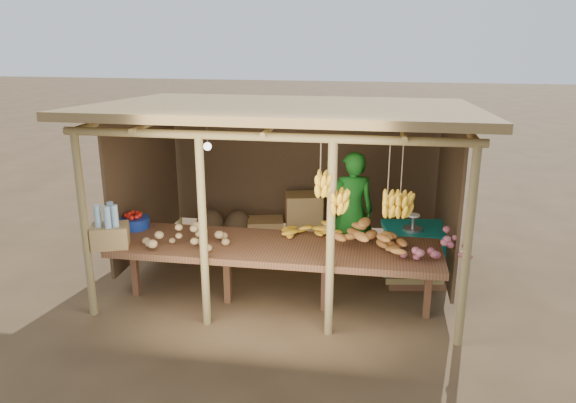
# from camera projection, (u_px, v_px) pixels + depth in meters

# --- Properties ---
(ground) EXTENTS (60.00, 60.00, 0.00)m
(ground) POSITION_uv_depth(u_px,v_px,m) (288.00, 274.00, 7.78)
(ground) COLOR brown
(ground) RESTS_ON ground
(stall_structure) EXTENTS (4.70, 3.50, 2.43)m
(stall_structure) POSITION_uv_depth(u_px,v_px,m) (295.00, 136.00, 7.26)
(stall_structure) COLOR #937F4C
(stall_structure) RESTS_ON ground
(counter) EXTENTS (3.90, 1.05, 0.80)m
(counter) POSITION_uv_depth(u_px,v_px,m) (275.00, 250.00, 6.67)
(counter) COLOR brown
(counter) RESTS_ON ground
(potato_heap) EXTENTS (1.09, 0.90, 0.36)m
(potato_heap) POSITION_uv_depth(u_px,v_px,m) (184.00, 232.00, 6.55)
(potato_heap) COLOR tan
(potato_heap) RESTS_ON counter
(sweet_potato_heap) EXTENTS (1.11, 0.69, 0.36)m
(sweet_potato_heap) POSITION_uv_depth(u_px,v_px,m) (367.00, 236.00, 6.43)
(sweet_potato_heap) COLOR #BD7530
(sweet_potato_heap) RESTS_ON counter
(onion_heap) EXTENTS (1.01, 0.78, 0.36)m
(onion_heap) POSITION_uv_depth(u_px,v_px,m) (442.00, 243.00, 6.21)
(onion_heap) COLOR #AA5260
(onion_heap) RESTS_ON counter
(banana_pile) EXTENTS (0.63, 0.42, 0.35)m
(banana_pile) POSITION_uv_depth(u_px,v_px,m) (311.00, 221.00, 6.94)
(banana_pile) COLOR yellow
(banana_pile) RESTS_ON counter
(tomato_basin) EXTENTS (0.38, 0.38, 0.20)m
(tomato_basin) POSITION_uv_depth(u_px,v_px,m) (134.00, 222.00, 7.21)
(tomato_basin) COLOR navy
(tomato_basin) RESTS_ON counter
(bottle_box) EXTENTS (0.50, 0.45, 0.53)m
(bottle_box) POSITION_uv_depth(u_px,v_px,m) (110.00, 230.00, 6.55)
(bottle_box) COLOR #9F7B47
(bottle_box) RESTS_ON counter
(vendor) EXTENTS (0.69, 0.53, 1.70)m
(vendor) POSITION_uv_depth(u_px,v_px,m) (352.00, 212.00, 7.69)
(vendor) COLOR #19741D
(vendor) RESTS_ON ground
(tarp_crate) EXTENTS (0.93, 0.84, 0.99)m
(tarp_crate) POSITION_uv_depth(u_px,v_px,m) (415.00, 253.00, 7.45)
(tarp_crate) COLOR brown
(tarp_crate) RESTS_ON ground
(carton_stack) EXTENTS (1.20, 0.52, 0.86)m
(carton_stack) POSITION_uv_depth(u_px,v_px,m) (291.00, 225.00, 8.56)
(carton_stack) COLOR #9F7B47
(carton_stack) RESTS_ON ground
(burlap_sacks) EXTENTS (0.93, 0.49, 0.66)m
(burlap_sacks) POSITION_uv_depth(u_px,v_px,m) (225.00, 226.00, 8.79)
(burlap_sacks) COLOR #4C3823
(burlap_sacks) RESTS_ON ground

